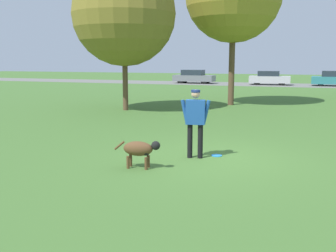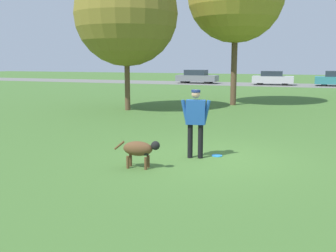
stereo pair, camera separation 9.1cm
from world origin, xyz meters
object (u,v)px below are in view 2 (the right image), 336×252
person (196,117)px  parked_car_grey (197,77)px  parked_car_silver (273,78)px  frisbee (217,156)px  dog (140,149)px  tree_near_left (126,14)px

person → parked_car_grey: (-8.71, 30.76, -0.35)m
person → parked_car_silver: size_ratio=0.44×
person → frisbee: 1.20m
person → dog: 1.74m
tree_near_left → parked_car_silver: tree_near_left is taller
parked_car_grey → parked_car_silver: size_ratio=1.09×
parked_car_grey → parked_car_silver: bearing=0.5°
frisbee → tree_near_left: tree_near_left is taller
person → frisbee: person is taller
dog → parked_car_silver: parked_car_silver is taller
parked_car_grey → parked_car_silver: (7.77, -0.17, -0.02)m
person → parked_car_silver: person is taller
tree_near_left → parked_car_grey: size_ratio=1.64×
frisbee → parked_car_silver: bearing=92.7°
person → tree_near_left: (-5.81, 8.12, 3.56)m
frisbee → parked_car_grey: size_ratio=0.06×
dog → frisbee: bearing=45.0°
dog → parked_car_grey: bearing=97.7°
parked_car_grey → dog: bearing=-74.6°
dog → parked_car_silver: 31.94m
parked_car_grey → parked_car_silver: parked_car_grey is taller
parked_car_silver → tree_near_left: bearing=-104.5°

